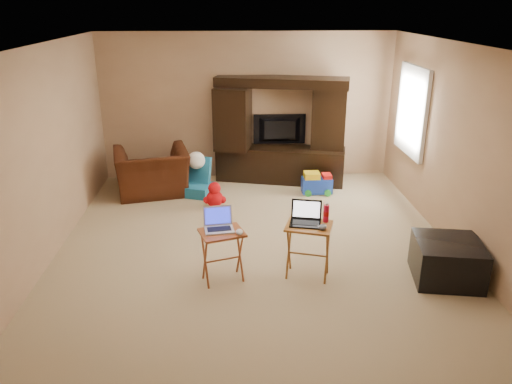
{
  "coord_description": "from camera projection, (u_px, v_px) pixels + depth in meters",
  "views": [
    {
      "loc": [
        -0.29,
        -5.81,
        2.95
      ],
      "look_at": [
        0.0,
        -0.2,
        0.8
      ],
      "focal_mm": 35.0,
      "sensor_mm": 36.0,
      "label": 1
    }
  ],
  "objects": [
    {
      "name": "ceiling",
      "position": [
        255.0,
        44.0,
        5.6
      ],
      "size": [
        5.5,
        5.5,
        0.0
      ],
      "primitive_type": "plane",
      "rotation": [
        3.14,
        0.0,
        0.0
      ],
      "color": "silver",
      "rests_on": "ground"
    },
    {
      "name": "floor",
      "position": [
        255.0,
        244.0,
        6.49
      ],
      "size": [
        5.5,
        5.5,
        0.0
      ],
      "primitive_type": "plane",
      "color": "tan",
      "rests_on": "ground"
    },
    {
      "name": "wall_left",
      "position": [
        45.0,
        155.0,
        5.92
      ],
      "size": [
        0.0,
        5.5,
        5.5
      ],
      "primitive_type": "plane",
      "rotation": [
        1.57,
        0.0,
        1.57
      ],
      "color": "tan",
      "rests_on": "ground"
    },
    {
      "name": "tray_table_right",
      "position": [
        308.0,
        251.0,
        5.62
      ],
      "size": [
        0.59,
        0.53,
        0.64
      ],
      "primitive_type": "cube",
      "rotation": [
        0.0,
        0.0,
        -0.3
      ],
      "color": "#A56628",
      "rests_on": "floor"
    },
    {
      "name": "recliner",
      "position": [
        152.0,
        172.0,
        8.06
      ],
      "size": [
        1.33,
        1.22,
        0.74
      ],
      "primitive_type": "imported",
      "rotation": [
        0.0,
        0.0,
        3.36
      ],
      "color": "#401D0D",
      "rests_on": "floor"
    },
    {
      "name": "window_frame",
      "position": [
        412.0,
        111.0,
        7.55
      ],
      "size": [
        0.06,
        1.14,
        1.34
      ],
      "primitive_type": "cube",
      "color": "white",
      "rests_on": "ground"
    },
    {
      "name": "laptop_right",
      "position": [
        306.0,
        214.0,
        5.48
      ],
      "size": [
        0.39,
        0.34,
        0.24
      ],
      "primitive_type": "cube",
      "rotation": [
        0.0,
        0.0,
        -0.22
      ],
      "color": "black",
      "rests_on": "tray_table_right"
    },
    {
      "name": "water_bottle",
      "position": [
        326.0,
        213.0,
        5.55
      ],
      "size": [
        0.06,
        0.06,
        0.2
      ],
      "primitive_type": "cylinder",
      "color": "red",
      "rests_on": "tray_table_right"
    },
    {
      "name": "tray_table_left",
      "position": [
        223.0,
        256.0,
        5.54
      ],
      "size": [
        0.56,
        0.5,
        0.6
      ],
      "primitive_type": "cube",
      "rotation": [
        0.0,
        0.0,
        0.31
      ],
      "color": "#AA5529",
      "rests_on": "floor"
    },
    {
      "name": "wall_front",
      "position": [
        275.0,
        262.0,
        3.48
      ],
      "size": [
        5.0,
        0.0,
        5.0
      ],
      "primitive_type": "plane",
      "rotation": [
        -1.57,
        0.0,
        0.0
      ],
      "color": "tan",
      "rests_on": "ground"
    },
    {
      "name": "television",
      "position": [
        280.0,
        130.0,
        8.65
      ],
      "size": [
        0.91,
        0.12,
        0.52
      ],
      "primitive_type": "imported",
      "rotation": [
        0.0,
        0.0,
        3.14
      ],
      "color": "black",
      "rests_on": "entertainment_center"
    },
    {
      "name": "ottoman",
      "position": [
        447.0,
        261.0,
        5.6
      ],
      "size": [
        0.83,
        0.83,
        0.46
      ],
      "primitive_type": "cube",
      "rotation": [
        0.0,
        0.0,
        -0.17
      ],
      "color": "black",
      "rests_on": "floor"
    },
    {
      "name": "mouse_left",
      "position": [
        239.0,
        232.0,
        5.37
      ],
      "size": [
        0.09,
        0.13,
        0.05
      ],
      "primitive_type": "ellipsoid",
      "rotation": [
        0.0,
        0.0,
        0.07
      ],
      "color": "silver",
      "rests_on": "tray_table_left"
    },
    {
      "name": "laptop_left",
      "position": [
        219.0,
        221.0,
        5.42
      ],
      "size": [
        0.35,
        0.3,
        0.24
      ],
      "primitive_type": "cube",
      "rotation": [
        0.0,
        0.0,
        0.13
      ],
      "color": "#BABABF",
      "rests_on": "tray_table_left"
    },
    {
      "name": "push_toy",
      "position": [
        317.0,
        183.0,
        8.14
      ],
      "size": [
        0.5,
        0.36,
        0.37
      ],
      "primitive_type": null,
      "rotation": [
        0.0,
        0.0,
        0.01
      ],
      "color": "blue",
      "rests_on": "floor"
    },
    {
      "name": "window_pane",
      "position": [
        413.0,
        111.0,
        7.56
      ],
      "size": [
        0.0,
        1.2,
        1.2
      ],
      "primitive_type": "plane",
      "rotation": [
        1.57,
        0.0,
        -1.57
      ],
      "color": "white",
      "rests_on": "ground"
    },
    {
      "name": "mouse_right",
      "position": [
        323.0,
        227.0,
        5.39
      ],
      "size": [
        0.13,
        0.15,
        0.05
      ],
      "primitive_type": "ellipsoid",
      "rotation": [
        0.0,
        0.0,
        -0.37
      ],
      "color": "#3D3D42",
      "rests_on": "tray_table_right"
    },
    {
      "name": "wall_back",
      "position": [
        247.0,
        107.0,
        8.61
      ],
      "size": [
        5.0,
        0.0,
        5.0
      ],
      "primitive_type": "plane",
      "rotation": [
        1.57,
        0.0,
        0.0
      ],
      "color": "tan",
      "rests_on": "ground"
    },
    {
      "name": "plush_toy",
      "position": [
        215.0,
        194.0,
        7.6
      ],
      "size": [
        0.36,
        0.3,
        0.4
      ],
      "primitive_type": null,
      "color": "red",
      "rests_on": "floor"
    },
    {
      "name": "child_rocker",
      "position": [
        196.0,
        177.0,
        8.03
      ],
      "size": [
        0.61,
        0.65,
        0.61
      ],
      "primitive_type": null,
      "rotation": [
        0.0,
        0.0,
        -0.34
      ],
      "color": "#1A6791",
      "rests_on": "floor"
    },
    {
      "name": "wall_right",
      "position": [
        457.0,
        149.0,
        6.17
      ],
      "size": [
        0.0,
        5.5,
        5.5
      ],
      "primitive_type": "plane",
      "rotation": [
        1.57,
        0.0,
        -1.57
      ],
      "color": "tan",
      "rests_on": "ground"
    },
    {
      "name": "entertainment_center",
      "position": [
        281.0,
        131.0,
        8.48
      ],
      "size": [
        2.26,
        1.05,
        1.79
      ],
      "primitive_type": "cube",
      "rotation": [
        0.0,
        0.0,
        -0.24
      ],
      "color": "black",
      "rests_on": "floor"
    }
  ]
}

